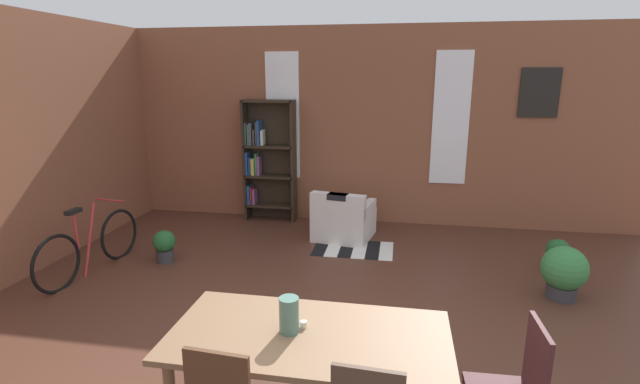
{
  "coord_description": "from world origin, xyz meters",
  "views": [
    {
      "loc": [
        0.58,
        -2.99,
        2.37
      ],
      "look_at": [
        -0.28,
        1.89,
        1.11
      ],
      "focal_mm": 25.74,
      "sensor_mm": 36.0,
      "label": 1
    }
  ],
  "objects_px": {
    "armchair_white": "(343,220)",
    "potted_plant_by_shelf": "(557,253)",
    "bookshelf_tall": "(266,159)",
    "potted_plant_corner": "(164,245)",
    "vase_on_table": "(289,315)",
    "potted_plant_window": "(564,271)",
    "bicycle_second": "(90,246)",
    "dining_table": "(309,346)"
  },
  "relations": [
    {
      "from": "armchair_white",
      "to": "potted_plant_window",
      "type": "relative_size",
      "value": 1.57
    },
    {
      "from": "potted_plant_corner",
      "to": "potted_plant_by_shelf",
      "type": "bearing_deg",
      "value": 6.81
    },
    {
      "from": "potted_plant_window",
      "to": "bookshelf_tall",
      "type": "bearing_deg",
      "value": 150.91
    },
    {
      "from": "vase_on_table",
      "to": "potted_plant_corner",
      "type": "distance_m",
      "value": 3.54
    },
    {
      "from": "bookshelf_tall",
      "to": "armchair_white",
      "type": "relative_size",
      "value": 2.15
    },
    {
      "from": "bookshelf_tall",
      "to": "potted_plant_corner",
      "type": "relative_size",
      "value": 4.72
    },
    {
      "from": "vase_on_table",
      "to": "potted_plant_window",
      "type": "relative_size",
      "value": 0.41
    },
    {
      "from": "vase_on_table",
      "to": "bicycle_second",
      "type": "distance_m",
      "value": 3.75
    },
    {
      "from": "dining_table",
      "to": "potted_plant_corner",
      "type": "relative_size",
      "value": 4.27
    },
    {
      "from": "bookshelf_tall",
      "to": "potted_plant_by_shelf",
      "type": "xyz_separation_m",
      "value": [
        4.16,
        -1.43,
        -0.81
      ]
    },
    {
      "from": "bicycle_second",
      "to": "potted_plant_window",
      "type": "bearing_deg",
      "value": 2.82
    },
    {
      "from": "dining_table",
      "to": "potted_plant_by_shelf",
      "type": "height_order",
      "value": "dining_table"
    },
    {
      "from": "armchair_white",
      "to": "potted_plant_window",
      "type": "distance_m",
      "value": 2.99
    },
    {
      "from": "bicycle_second",
      "to": "potted_plant_by_shelf",
      "type": "bearing_deg",
      "value": 10.53
    },
    {
      "from": "dining_table",
      "to": "bookshelf_tall",
      "type": "bearing_deg",
      "value": 109.61
    },
    {
      "from": "vase_on_table",
      "to": "potted_plant_by_shelf",
      "type": "bearing_deg",
      "value": 50.33
    },
    {
      "from": "potted_plant_by_shelf",
      "to": "potted_plant_corner",
      "type": "relative_size",
      "value": 0.96
    },
    {
      "from": "armchair_white",
      "to": "potted_plant_by_shelf",
      "type": "xyz_separation_m",
      "value": [
        2.78,
        -0.71,
        -0.06
      ]
    },
    {
      "from": "dining_table",
      "to": "bookshelf_tall",
      "type": "distance_m",
      "value": 4.92
    },
    {
      "from": "bicycle_second",
      "to": "dining_table",
      "type": "bearing_deg",
      "value": -33.92
    },
    {
      "from": "potted_plant_corner",
      "to": "dining_table",
      "type": "bearing_deg",
      "value": -46.7
    },
    {
      "from": "potted_plant_window",
      "to": "dining_table",
      "type": "bearing_deg",
      "value": -134.16
    },
    {
      "from": "potted_plant_corner",
      "to": "bookshelf_tall",
      "type": "bearing_deg",
      "value": 68.37
    },
    {
      "from": "dining_table",
      "to": "potted_plant_by_shelf",
      "type": "xyz_separation_m",
      "value": [
        2.52,
        3.19,
        -0.45
      ]
    },
    {
      "from": "armchair_white",
      "to": "potted_plant_corner",
      "type": "xyz_separation_m",
      "value": [
        -2.19,
        -1.3,
        -0.05
      ]
    },
    {
      "from": "armchair_white",
      "to": "bicycle_second",
      "type": "relative_size",
      "value": 0.55
    },
    {
      "from": "bookshelf_tall",
      "to": "potted_plant_by_shelf",
      "type": "bearing_deg",
      "value": -18.95
    },
    {
      "from": "armchair_white",
      "to": "potted_plant_window",
      "type": "bearing_deg",
      "value": -29.91
    },
    {
      "from": "potted_plant_by_shelf",
      "to": "potted_plant_window",
      "type": "relative_size",
      "value": 0.68
    },
    {
      "from": "vase_on_table",
      "to": "bicycle_second",
      "type": "relative_size",
      "value": 0.14
    },
    {
      "from": "potted_plant_corner",
      "to": "armchair_white",
      "type": "bearing_deg",
      "value": 30.73
    },
    {
      "from": "potted_plant_by_shelf",
      "to": "potted_plant_corner",
      "type": "distance_m",
      "value": 5.0
    },
    {
      "from": "bicycle_second",
      "to": "potted_plant_corner",
      "type": "relative_size",
      "value": 4.01
    },
    {
      "from": "dining_table",
      "to": "bicycle_second",
      "type": "height_order",
      "value": "bicycle_second"
    },
    {
      "from": "armchair_white",
      "to": "potted_plant_by_shelf",
      "type": "relative_size",
      "value": 2.29
    },
    {
      "from": "vase_on_table",
      "to": "potted_plant_corner",
      "type": "xyz_separation_m",
      "value": [
        -2.32,
        2.6,
        -0.65
      ]
    },
    {
      "from": "dining_table",
      "to": "vase_on_table",
      "type": "bearing_deg",
      "value": 180.0
    },
    {
      "from": "bookshelf_tall",
      "to": "bicycle_second",
      "type": "bearing_deg",
      "value": -121.53
    },
    {
      "from": "armchair_white",
      "to": "potted_plant_window",
      "type": "xyz_separation_m",
      "value": [
        2.59,
        -1.49,
        0.04
      ]
    },
    {
      "from": "vase_on_table",
      "to": "bicycle_second",
      "type": "xyz_separation_m",
      "value": [
        -3.04,
        2.13,
        -0.54
      ]
    },
    {
      "from": "armchair_white",
      "to": "potted_plant_by_shelf",
      "type": "height_order",
      "value": "armchair_white"
    },
    {
      "from": "bicycle_second",
      "to": "potted_plant_by_shelf",
      "type": "distance_m",
      "value": 5.78
    }
  ]
}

